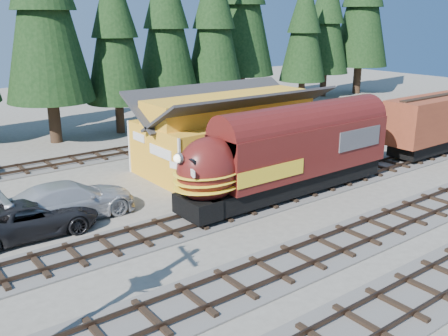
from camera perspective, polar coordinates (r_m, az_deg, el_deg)
ground at (r=26.85m, az=14.85°, el=-4.96°), size 120.00×120.00×0.00m
track_siding at (r=36.82m, az=19.66°, el=0.68°), size 68.00×3.20×0.33m
track_spur at (r=35.81m, az=-19.59°, el=0.24°), size 32.00×3.20×0.33m
depot at (r=33.11m, az=0.86°, el=5.12°), size 12.80×7.00×5.30m
conifer_backdrop at (r=47.45m, az=-4.71°, el=17.65°), size 78.41×23.56×17.61m
locomotive at (r=27.56m, az=6.78°, el=1.15°), size 14.29×2.84×3.89m
boxcar at (r=40.76m, az=24.13°, el=5.09°), size 12.51×2.68×3.93m
pickup_truck_a at (r=24.82m, az=-21.10°, el=-5.34°), size 6.11×3.06×1.66m
pickup_truck_b at (r=26.04m, az=-17.24°, el=-3.60°), size 6.62×2.72×1.92m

